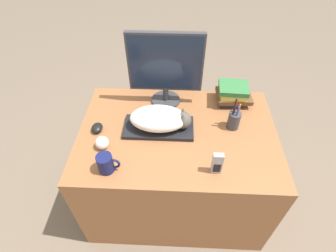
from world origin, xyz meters
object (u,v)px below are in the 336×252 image
at_px(coffee_mug, 106,163).
at_px(book_stack, 233,94).
at_px(monitor, 165,66).
at_px(pen_cup, 234,120).
at_px(keyboard, 159,128).
at_px(computer_mouse, 97,128).
at_px(cat, 161,119).
at_px(baseball, 102,143).
at_px(phone, 217,164).

xyz_separation_m(coffee_mug, book_stack, (0.70, 0.57, 0.01)).
height_order(monitor, coffee_mug, monitor).
bearing_deg(pen_cup, book_stack, 84.64).
distance_m(keyboard, computer_mouse, 0.36).
xyz_separation_m(cat, baseball, (-0.31, -0.15, -0.05)).
bearing_deg(baseball, book_stack, 29.25).
bearing_deg(coffee_mug, cat, 49.27).
distance_m(cat, phone, 0.41).
xyz_separation_m(computer_mouse, coffee_mug, (0.12, -0.27, 0.03)).
relative_size(cat, monitor, 0.74).
bearing_deg(cat, monitor, 87.52).
distance_m(computer_mouse, baseball, 0.14).
bearing_deg(monitor, pen_cup, -28.29).
relative_size(cat, book_stack, 1.58).
xyz_separation_m(pen_cup, phone, (-0.13, -0.32, 0.01)).
relative_size(computer_mouse, pen_cup, 0.37).
distance_m(cat, baseball, 0.35).
distance_m(pen_cup, book_stack, 0.23).
relative_size(monitor, computer_mouse, 5.80).
relative_size(keyboard, monitor, 0.85).
distance_m(computer_mouse, coffee_mug, 0.30).
height_order(pen_cup, baseball, pen_cup).
height_order(computer_mouse, book_stack, book_stack).
xyz_separation_m(cat, computer_mouse, (-0.37, -0.03, -0.07)).
bearing_deg(computer_mouse, monitor, 36.24).
distance_m(keyboard, cat, 0.08).
bearing_deg(pen_cup, computer_mouse, -175.42).
relative_size(keyboard, computer_mouse, 4.96).
relative_size(keyboard, pen_cup, 1.86).
height_order(coffee_mug, baseball, coffee_mug).
xyz_separation_m(computer_mouse, pen_cup, (0.79, 0.06, 0.04)).
bearing_deg(keyboard, cat, 0.00).
distance_m(monitor, baseball, 0.57).
bearing_deg(book_stack, keyboard, -149.45).
relative_size(coffee_mug, baseball, 1.57).
xyz_separation_m(baseball, book_stack, (0.75, 0.42, 0.03)).
relative_size(monitor, book_stack, 2.14).
xyz_separation_m(keyboard, cat, (0.02, 0.00, 0.07)).
bearing_deg(computer_mouse, cat, 4.04).
height_order(baseball, book_stack, book_stack).
relative_size(pen_cup, baseball, 2.96).
bearing_deg(pen_cup, baseball, -165.50).
height_order(cat, pen_cup, pen_cup).
bearing_deg(coffee_mug, monitor, 64.15).
xyz_separation_m(phone, book_stack, (0.15, 0.55, 0.00)).
bearing_deg(monitor, baseball, -128.48).
relative_size(cat, pen_cup, 1.60).
distance_m(baseball, phone, 0.62).
distance_m(coffee_mug, baseball, 0.16).
bearing_deg(keyboard, book_stack, 30.55).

